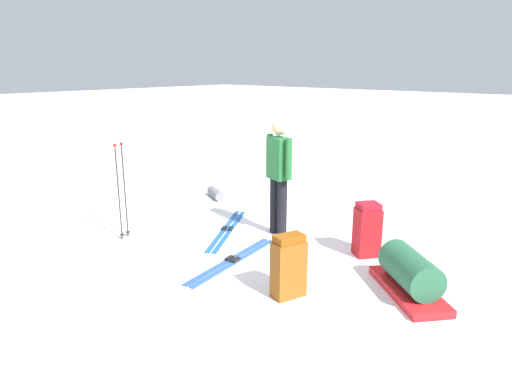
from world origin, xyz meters
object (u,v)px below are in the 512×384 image
Objects in this scene: ski_pair_near at (227,230)px; sleeping_mat_rolled at (216,193)px; backpack_bright at (367,230)px; gear_sled at (410,275)px; backpack_large_dark at (289,267)px; ski_pair_far at (233,261)px; skier_standing at (279,172)px; ski_poles_planted_near at (121,186)px.

sleeping_mat_rolled is at bearing -129.03° from ski_pair_near.
gear_sled is (0.68, 0.88, -0.13)m from backpack_bright.
gear_sled is at bearing 132.99° from backpack_large_dark.
sleeping_mat_rolled is (-1.15, -1.42, 0.08)m from ski_pair_near.
ski_pair_near is 2.94m from gear_sled.
gear_sled is (-0.63, 2.07, 0.21)m from ski_pair_far.
backpack_bright is (-1.58, 0.09, 0.01)m from backpack_large_dark.
backpack_bright is 1.31× the size of sleeping_mat_rolled.
skier_standing is 2.02m from backpack_large_dark.
ski_pair_far is at bearing 49.66° from sleeping_mat_rolled.
ski_pair_far is 1.49× the size of gear_sled.
ski_pair_near is at bearing -93.02° from gear_sled.
gear_sled is (0.15, 2.93, 0.21)m from ski_pair_near.
ski_poles_planted_near is 4.03m from gear_sled.
ski_poles_planted_near is at bearing -77.47° from ski_pair_far.
ski_pair_near is at bearing -75.74° from backpack_bright.
skier_standing is at bearing 134.38° from ski_poles_planted_near.
ski_poles_planted_near is 1.19× the size of gear_sled.
sleeping_mat_rolled is (-1.94, -2.28, 0.08)m from ski_pair_far.
backpack_bright is 1.12m from gear_sled.
gear_sled is at bearing 52.40° from backpack_bright.
ski_pair_far is 2.43× the size of backpack_bright.
ski_pair_near is at bearing 141.95° from ski_poles_planted_near.
ski_pair_far is at bearing 47.63° from ski_pair_near.
backpack_large_dark is 0.98× the size of backpack_bright.
ski_pair_near is 1.69m from ski_poles_planted_near.
ski_poles_planted_near is (1.19, -0.93, 0.76)m from ski_pair_near.
skier_standing is at bearing -103.52° from gear_sled.
backpack_large_dark is 1.33m from gear_sled.
skier_standing is 2.25m from ski_poles_planted_near.
backpack_bright is at bearing 95.61° from skier_standing.
gear_sled is at bearing 107.03° from ski_pair_far.
sleeping_mat_rolled is at bearing -168.14° from ski_poles_planted_near.
backpack_bright is 0.61× the size of gear_sled.
skier_standing is at bearing 119.67° from ski_pair_near.
backpack_large_dark is at bearing 61.56° from ski_pair_near.
gear_sled is at bearing 104.96° from ski_poles_planted_near.
ski_pair_far is at bearing 102.53° from ski_poles_planted_near.
ski_pair_far is 2.99m from sleeping_mat_rolled.
ski_pair_far is (0.79, 0.86, 0.00)m from ski_pair_near.
backpack_bright is at bearing 104.26° from ski_pair_near.
ski_poles_planted_near is at bearing -60.19° from backpack_bright.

